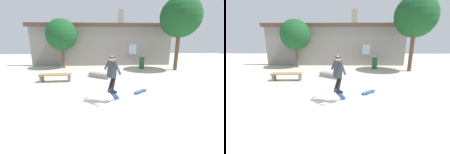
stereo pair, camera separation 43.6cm
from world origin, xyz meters
TOP-DOWN VIEW (x-y plane):
  - ground_plane at (0.00, 0.00)m, footprint 40.00×40.00m
  - building_backdrop at (0.02, 8.85)m, footprint 13.55×0.52m
  - tree_right at (5.90, 6.26)m, footprint 3.02×3.02m
  - tree_left at (-3.37, 7.75)m, footprint 2.57×2.57m
  - park_bench at (-2.78, 3.37)m, footprint 1.84×0.55m
  - skate_ledge at (-0.19, 4.20)m, footprint 1.53×1.23m
  - trash_bin at (3.31, 7.00)m, footprint 0.47×0.47m
  - skater at (0.37, 0.24)m, footprint 0.63×1.07m
  - skateboard_flipping at (0.47, 0.31)m, footprint 0.50×0.45m
  - skateboard_resting at (1.80, 1.26)m, footprint 0.76×0.67m

SIDE VIEW (x-z plane):
  - ground_plane at x=0.00m, z-range 0.00..0.00m
  - skateboard_resting at x=1.80m, z-range 0.03..0.11m
  - skate_ledge at x=-0.19m, z-range 0.00..0.30m
  - skateboard_flipping at x=0.47m, z-range -0.08..0.63m
  - park_bench at x=-2.78m, z-range 0.11..0.60m
  - trash_bin at x=3.31m, z-range 0.02..0.96m
  - skater at x=0.37m, z-range 0.54..2.01m
  - building_backdrop at x=0.02m, z-range -0.49..4.49m
  - tree_left at x=-3.37m, z-range 0.75..4.84m
  - tree_right at x=5.90m, z-range 1.25..6.82m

